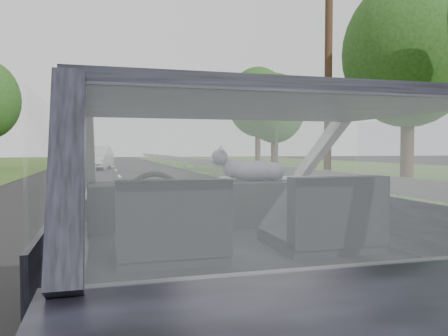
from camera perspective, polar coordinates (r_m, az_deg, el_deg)
subject_car at (r=2.43m, az=1.51°, el=-9.33°), size 1.80×4.00×1.45m
dashboard at (r=3.00m, az=-1.98°, el=-4.65°), size 1.58×0.45×0.30m
driver_seat at (r=2.04m, az=-6.96°, el=-7.21°), size 0.50×0.72×0.42m
passenger_seat at (r=2.29m, az=13.35°, el=-6.17°), size 0.50×0.72×0.42m
steering_wheel at (r=2.64m, az=-8.97°, el=-4.13°), size 0.36×0.36×0.04m
cat at (r=3.06m, az=4.05°, el=-0.18°), size 0.57×0.24×0.25m
guardrail at (r=13.27m, az=6.65°, el=-0.34°), size 0.05×90.00×0.32m
other_car at (r=27.51m, az=-16.33°, el=1.27°), size 2.34×4.49×1.41m
highway_sign at (r=20.37m, az=6.90°, el=2.18°), size 0.46×0.86×2.27m
utility_pole at (r=14.43m, az=13.47°, el=12.17°), size 0.29×0.29×7.35m
tree_1 at (r=18.86m, az=22.94°, el=10.29°), size 6.72×6.72×7.71m
tree_2 at (r=28.99m, az=6.64°, el=5.99°), size 4.85×4.85×6.04m
tree_3 at (r=43.93m, az=4.46°, el=6.81°), size 7.84×7.84×9.14m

